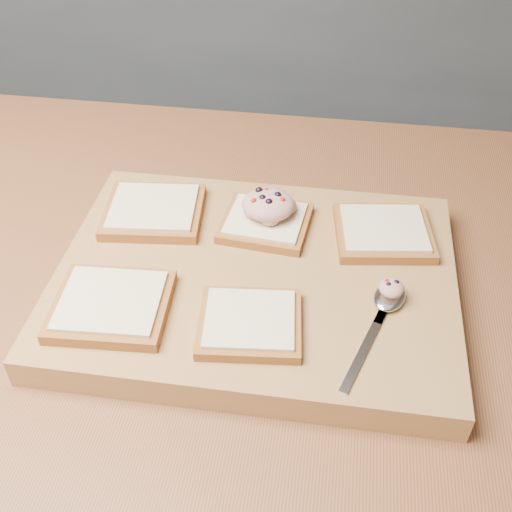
{
  "coord_description": "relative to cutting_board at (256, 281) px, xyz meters",
  "views": [
    {
      "loc": [
        0.2,
        -0.63,
        1.46
      ],
      "look_at": [
        0.12,
        -0.06,
        0.96
      ],
      "focal_mm": 45.0,
      "sensor_mm": 36.0,
      "label": 1
    }
  ],
  "objects": [
    {
      "name": "bread_far_right",
      "position": [
        0.15,
        0.09,
        0.03
      ],
      "size": [
        0.13,
        0.13,
        0.02
      ],
      "color": "#9C6028",
      "rests_on": "cutting_board"
    },
    {
      "name": "back_counter",
      "position": [
        -0.12,
        1.49,
        -0.45
      ],
      "size": [
        3.6,
        0.62,
        0.94
      ],
      "color": "slate",
      "rests_on": "ground"
    },
    {
      "name": "spoon",
      "position": [
        0.16,
        -0.04,
        0.02
      ],
      "size": [
        0.08,
        0.17,
        0.01
      ],
      "color": "silver",
      "rests_on": "cutting_board"
    },
    {
      "name": "cutting_board",
      "position": [
        0.0,
        0.0,
        0.0
      ],
      "size": [
        0.48,
        0.37,
        0.04
      ],
      "primitive_type": "cube",
      "color": "tan",
      "rests_on": "island_counter"
    },
    {
      "name": "bread_near_center",
      "position": [
        0.01,
        -0.09,
        0.03
      ],
      "size": [
        0.12,
        0.11,
        0.02
      ],
      "color": "#9C6028",
      "rests_on": "cutting_board"
    },
    {
      "name": "bread_far_center",
      "position": [
        -0.0,
        0.09,
        0.03
      ],
      "size": [
        0.12,
        0.11,
        0.02
      ],
      "color": "#9C6028",
      "rests_on": "cutting_board"
    },
    {
      "name": "bread_far_left",
      "position": [
        -0.15,
        0.09,
        0.03
      ],
      "size": [
        0.14,
        0.13,
        0.02
      ],
      "color": "#9C6028",
      "rests_on": "cutting_board"
    },
    {
      "name": "bread_near_left",
      "position": [
        -0.15,
        -0.09,
        0.03
      ],
      "size": [
        0.14,
        0.13,
        0.02
      ],
      "color": "#9C6028",
      "rests_on": "cutting_board"
    },
    {
      "name": "tuna_salad_dollop",
      "position": [
        0.0,
        0.09,
        0.05
      ],
      "size": [
        0.07,
        0.07,
        0.03
      ],
      "color": "tan",
      "rests_on": "bread_far_center"
    },
    {
      "name": "island_counter",
      "position": [
        -0.12,
        0.06,
        -0.47
      ],
      "size": [
        2.0,
        0.8,
        0.9
      ],
      "color": "slate",
      "rests_on": "ground"
    },
    {
      "name": "spoon_salad",
      "position": [
        0.16,
        -0.03,
        0.04
      ],
      "size": [
        0.03,
        0.03,
        0.02
      ],
      "color": "tan",
      "rests_on": "spoon"
    }
  ]
}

